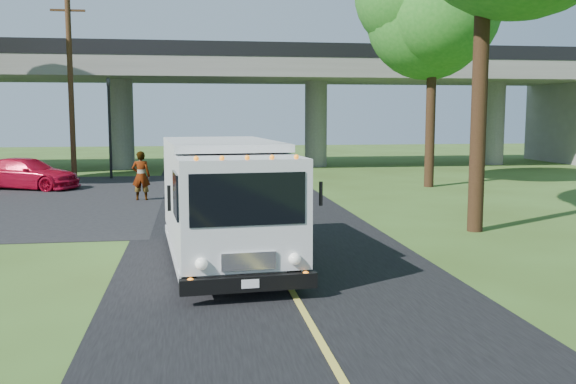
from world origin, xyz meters
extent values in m
plane|color=#374E1B|center=(0.00, 0.00, 0.00)|extent=(120.00, 120.00, 0.00)
cube|color=black|center=(0.00, 10.00, 0.01)|extent=(7.00, 90.00, 0.02)
cube|color=gold|center=(0.00, 10.00, 0.03)|extent=(0.12, 90.00, 0.01)
cube|color=slate|center=(0.00, 32.00, 6.00)|extent=(50.00, 9.00, 1.20)
cube|color=black|center=(0.00, 27.60, 6.90)|extent=(50.00, 0.25, 0.80)
cube|color=black|center=(0.00, 36.40, 6.90)|extent=(50.00, 0.25, 0.80)
cylinder|color=slate|center=(-6.00, 32.00, 2.70)|extent=(1.40, 1.40, 5.40)
cylinder|color=slate|center=(6.00, 32.00, 2.70)|extent=(1.40, 1.40, 5.40)
cylinder|color=slate|center=(18.00, 32.00, 2.70)|extent=(1.40, 1.40, 5.40)
cylinder|color=black|center=(-6.00, 26.00, 2.60)|extent=(0.14, 0.14, 5.20)
imported|color=black|center=(-6.00, 26.00, 4.60)|extent=(0.18, 0.22, 1.10)
cylinder|color=#472D19|center=(-7.50, 24.00, 4.50)|extent=(0.26, 0.26, 9.00)
cube|color=#472D19|center=(-7.50, 24.00, 8.20)|extent=(1.60, 0.10, 0.10)
cylinder|color=#382314|center=(6.20, 9.00, 3.85)|extent=(0.44, 0.44, 7.70)
cylinder|color=#382314|center=(9.00, 20.00, 3.32)|extent=(0.44, 0.44, 6.65)
sphere|color=#206D1C|center=(9.00, 20.00, 8.20)|extent=(5.58, 5.58, 5.58)
cube|color=silver|center=(-1.20, 6.85, 1.65)|extent=(2.72, 4.52, 2.22)
cube|color=silver|center=(-0.94, 3.81, 1.55)|extent=(2.50, 1.96, 2.02)
cube|color=black|center=(-0.87, 2.94, 1.87)|extent=(2.07, 0.25, 0.94)
cube|color=black|center=(-0.86, 2.85, 0.37)|extent=(2.47, 0.38, 0.28)
cube|color=silver|center=(-1.17, 6.46, 0.30)|extent=(2.83, 5.89, 0.18)
cylinder|color=black|center=(-1.96, 3.92, 0.44)|extent=(0.35, 0.91, 0.89)
cylinder|color=black|center=(0.04, 4.09, 0.44)|extent=(0.35, 0.91, 0.89)
cylinder|color=black|center=(-2.31, 8.04, 0.44)|extent=(0.35, 0.91, 0.89)
cylinder|color=black|center=(-0.30, 8.21, 0.44)|extent=(0.35, 0.91, 0.89)
imported|color=#B20A26|center=(-9.15, 21.81, 0.69)|extent=(5.15, 3.54, 1.39)
imported|color=gray|center=(-3.80, 17.13, 0.97)|extent=(0.74, 0.52, 1.93)
camera|label=1|loc=(-1.83, -8.20, 3.37)|focal=40.00mm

